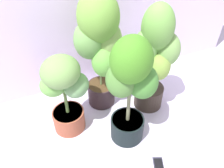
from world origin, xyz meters
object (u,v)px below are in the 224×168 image
(potted_plant_back_right, at_px, (155,56))
(potted_plant_center, at_px, (131,85))
(potted_plant_back_left, at_px, (65,91))
(cell_phone, at_px, (159,166))
(potted_plant_back_center, at_px, (100,43))

(potted_plant_back_right, relative_size, potted_plant_center, 1.07)
(potted_plant_back_right, distance_m, potted_plant_back_left, 0.72)
(potted_plant_back_left, bearing_deg, potted_plant_back_right, -2.17)
(potted_plant_back_right, xyz_separation_m, cell_phone, (-0.25, -0.57, -0.51))
(potted_plant_back_right, bearing_deg, cell_phone, -113.55)
(potted_plant_back_right, height_order, potted_plant_back_center, potted_plant_back_center)
(potted_plant_back_center, bearing_deg, cell_phone, -80.29)
(potted_plant_center, bearing_deg, potted_plant_back_right, 35.32)
(potted_plant_back_center, xyz_separation_m, cell_phone, (0.13, -0.76, -0.60))
(potted_plant_back_left, distance_m, cell_phone, 0.84)
(potted_plant_back_right, xyz_separation_m, potted_plant_back_center, (-0.38, 0.19, 0.09))
(cell_phone, bearing_deg, potted_plant_back_center, 122.21)
(potted_plant_back_center, distance_m, potted_plant_back_left, 0.43)
(potted_plant_back_left, xyz_separation_m, cell_phone, (0.47, -0.59, -0.38))
(cell_phone, bearing_deg, potted_plant_center, 126.18)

